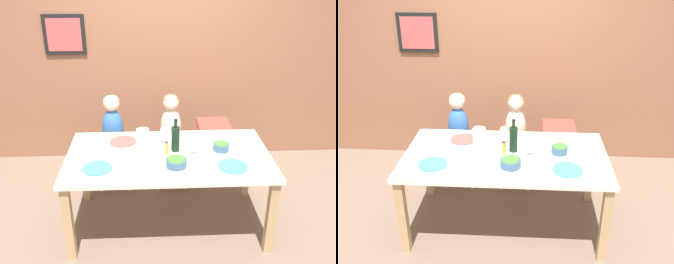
# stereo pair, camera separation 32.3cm
# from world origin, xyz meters

# --- Properties ---
(ground_plane) EXTENTS (14.00, 14.00, 0.00)m
(ground_plane) POSITION_xyz_m (0.00, 0.00, 0.00)
(ground_plane) COLOR #705B4C
(wall_back) EXTENTS (10.00, 0.09, 2.70)m
(wall_back) POSITION_xyz_m (-0.00, 1.40, 1.35)
(wall_back) COLOR #8E5B42
(wall_back) RESTS_ON ground_plane
(dining_table) EXTENTS (1.76, 0.96, 0.73)m
(dining_table) POSITION_xyz_m (0.00, 0.00, 0.64)
(dining_table) COLOR silver
(dining_table) RESTS_ON ground_plane
(chair_far_left) EXTENTS (0.39, 0.40, 0.45)m
(chair_far_left) POSITION_xyz_m (-0.54, 0.71, 0.38)
(chair_far_left) COLOR silver
(chair_far_left) RESTS_ON ground_plane
(chair_far_center) EXTENTS (0.39, 0.40, 0.45)m
(chair_far_center) POSITION_xyz_m (0.06, 0.71, 0.38)
(chair_far_center) COLOR silver
(chair_far_center) RESTS_ON ground_plane
(chair_right_highchair) EXTENTS (0.33, 0.34, 0.70)m
(chair_right_highchair) POSITION_xyz_m (0.51, 0.71, 0.55)
(chair_right_highchair) COLOR silver
(chair_right_highchair) RESTS_ON ground_plane
(person_child_left) EXTENTS (0.22, 0.18, 0.57)m
(person_child_left) POSITION_xyz_m (-0.54, 0.71, 0.75)
(person_child_left) COLOR #3366B2
(person_child_left) RESTS_ON chair_far_left
(person_child_center) EXTENTS (0.22, 0.18, 0.57)m
(person_child_center) POSITION_xyz_m (0.06, 0.71, 0.75)
(person_child_center) COLOR beige
(person_child_center) RESTS_ON chair_far_center
(wine_bottle) EXTENTS (0.08, 0.08, 0.30)m
(wine_bottle) POSITION_xyz_m (0.07, 0.07, 0.85)
(wine_bottle) COLOR black
(wine_bottle) RESTS_ON dining_table
(paper_towel_roll) EXTENTS (0.11, 0.11, 0.27)m
(paper_towel_roll) POSITION_xyz_m (-0.22, -0.06, 0.86)
(paper_towel_roll) COLOR white
(paper_towel_roll) RESTS_ON dining_table
(wine_glass_near) EXTENTS (0.07, 0.07, 0.18)m
(wine_glass_near) POSITION_xyz_m (0.22, -0.04, 0.86)
(wine_glass_near) COLOR white
(wine_glass_near) RESTS_ON dining_table
(wine_glass_far) EXTENTS (0.07, 0.07, 0.18)m
(wine_glass_far) POSITION_xyz_m (-0.03, 0.19, 0.86)
(wine_glass_far) COLOR white
(wine_glass_far) RESTS_ON dining_table
(salad_bowl_large) EXTENTS (0.18, 0.18, 0.09)m
(salad_bowl_large) POSITION_xyz_m (0.05, -0.21, 0.77)
(salad_bowl_large) COLOR #335675
(salad_bowl_large) RESTS_ON dining_table
(salad_bowl_small) EXTENTS (0.14, 0.14, 0.09)m
(salad_bowl_small) POSITION_xyz_m (0.47, 0.05, 0.77)
(salad_bowl_small) COLOR #335675
(salad_bowl_small) RESTS_ON dining_table
(dinner_plate_front_left) EXTENTS (0.25, 0.25, 0.01)m
(dinner_plate_front_left) POSITION_xyz_m (-0.59, -0.22, 0.73)
(dinner_plate_front_left) COLOR teal
(dinner_plate_front_left) RESTS_ON dining_table
(dinner_plate_back_left) EXTENTS (0.25, 0.25, 0.01)m
(dinner_plate_back_left) POSITION_xyz_m (-0.41, 0.26, 0.73)
(dinner_plate_back_left) COLOR #D14C47
(dinner_plate_back_left) RESTS_ON dining_table
(dinner_plate_back_right) EXTENTS (0.25, 0.25, 0.01)m
(dinner_plate_back_right) POSITION_xyz_m (0.59, 0.27, 0.73)
(dinner_plate_back_right) COLOR silver
(dinner_plate_back_right) RESTS_ON dining_table
(dinner_plate_front_right) EXTENTS (0.25, 0.25, 0.01)m
(dinner_plate_front_right) POSITION_xyz_m (0.51, -0.24, 0.73)
(dinner_plate_front_right) COLOR teal
(dinner_plate_front_right) RESTS_ON dining_table
(condiment_bottle_hot_sauce) EXTENTS (0.04, 0.04, 0.13)m
(condiment_bottle_hot_sauce) POSITION_xyz_m (-0.02, -0.00, 0.79)
(condiment_bottle_hot_sauce) COLOR #BC8E33
(condiment_bottle_hot_sauce) RESTS_ON dining_table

